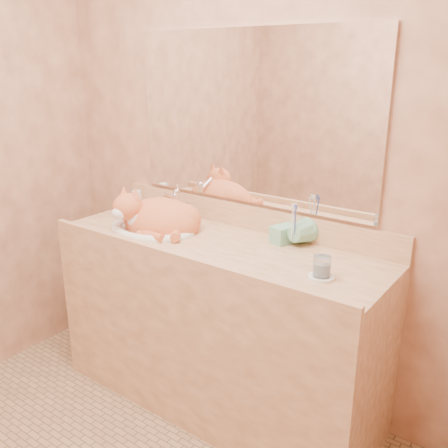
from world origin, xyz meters
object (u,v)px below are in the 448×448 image
Objects in this scene: cat at (157,216)px; soap_dispenser at (275,226)px; vanity_counter at (217,325)px; water_glass at (322,266)px; sink_basin at (153,215)px; toothbrush_cup at (293,236)px.

soap_dispenser is at bearing 7.81° from cat.
soap_dispenser reaches higher than vanity_counter.
water_glass is at bearing -10.37° from cat.
vanity_counter is at bearing -131.92° from soap_dispenser.
sink_basin is 2.56× the size of soap_dispenser.
cat is 3.42× the size of toothbrush_cup.
cat reaches higher than water_glass.
toothbrush_cup reaches higher than water_glass.
cat reaches higher than toothbrush_cup.
water_glass is (0.25, -0.22, -0.01)m from toothbrush_cup.
toothbrush_cup is (0.31, 0.15, 0.48)m from vanity_counter.
sink_basin is at bearing -165.79° from toothbrush_cup.
vanity_counter is at bearing -4.52° from cat.
water_glass reaches higher than vanity_counter.
water_glass is at bearing -15.43° from soap_dispenser.
vanity_counter is 0.58m from soap_dispenser.
sink_basin is 0.02m from cat.
sink_basin is (-0.37, -0.02, 0.50)m from vanity_counter.
toothbrush_cup is at bearing 26.24° from vanity_counter.
water_glass is (0.56, -0.07, 0.47)m from vanity_counter.
toothbrush_cup is 1.51× the size of water_glass.
sink_basin is at bearing -148.62° from soap_dispenser.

